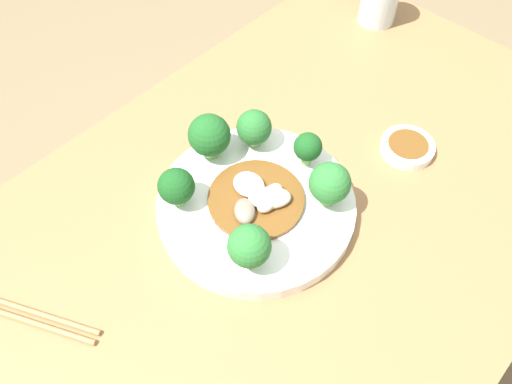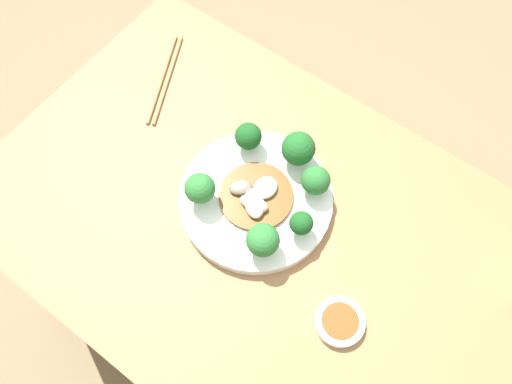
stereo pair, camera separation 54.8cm
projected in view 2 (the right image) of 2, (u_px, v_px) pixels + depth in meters
ground_plane at (263, 314)px, 1.52m from camera, size 8.00×8.00×0.00m
table at (265, 283)px, 1.19m from camera, size 1.03×0.65×0.72m
plate at (256, 199)px, 0.88m from camera, size 0.27×0.27×0.02m
broccoli_west at (301, 223)px, 0.81m from camera, size 0.04×0.04×0.05m
broccoli_southwest at (316, 181)px, 0.84m from camera, size 0.05×0.05×0.06m
broccoli_southeast at (248, 137)px, 0.88m from camera, size 0.05×0.05×0.06m
broccoli_northwest at (263, 240)px, 0.79m from camera, size 0.05×0.05×0.07m
broccoli_northeast at (200, 189)px, 0.83m from camera, size 0.05×0.05×0.07m
broccoli_south at (298, 149)px, 0.86m from camera, size 0.06×0.06×0.07m
stirfry_center at (255, 196)px, 0.86m from camera, size 0.13×0.13×0.03m
chopsticks at (165, 79)px, 1.00m from camera, size 0.11×0.21×0.01m
sauce_dish at (340, 322)px, 0.79m from camera, size 0.08×0.08×0.02m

